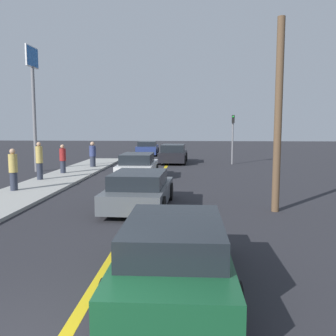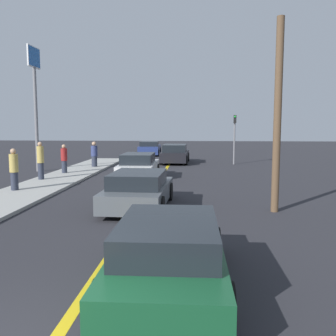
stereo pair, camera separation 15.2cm
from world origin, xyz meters
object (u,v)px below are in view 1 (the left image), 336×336
at_px(traffic_light, 233,134).
at_px(roadside_sign, 33,83).
at_px(car_parked_left_lot, 173,154).
at_px(car_oncoming_far, 147,148).
at_px(car_far_distant, 138,166).
at_px(utility_pole, 278,117).
at_px(car_ahead_center, 140,190).
at_px(pedestrian_by_sign, 93,154).
at_px(pedestrian_mid_group, 39,161).
at_px(pedestrian_far_standing, 63,159).
at_px(pedestrian_near_curb, 13,170).
at_px(car_near_right_lane, 174,254).

relative_size(traffic_light, roadside_sign, 0.47).
distance_m(car_parked_left_lot, car_oncoming_far, 7.34).
distance_m(car_far_distant, utility_pole, 9.30).
bearing_deg(car_ahead_center, car_far_distant, 100.59).
distance_m(car_ahead_center, pedestrian_by_sign, 12.02).
distance_m(pedestrian_mid_group, pedestrian_far_standing, 2.55).
xyz_separation_m(car_far_distant, pedestrian_far_standing, (-4.35, 1.09, 0.28)).
distance_m(pedestrian_by_sign, traffic_light, 9.76).
height_order(car_parked_left_lot, traffic_light, traffic_light).
bearing_deg(traffic_light, car_parked_left_lot, 170.91).
distance_m(car_oncoming_far, pedestrian_mid_group, 16.63).
relative_size(pedestrian_near_curb, utility_pole, 0.28).
distance_m(traffic_light, roadside_sign, 13.43).
height_order(car_oncoming_far, pedestrian_by_sign, pedestrian_by_sign).
height_order(car_far_distant, traffic_light, traffic_light).
height_order(car_near_right_lane, car_ahead_center, car_near_right_lane).
height_order(car_near_right_lane, utility_pole, utility_pole).
bearing_deg(utility_pole, car_oncoming_far, 107.05).
relative_size(car_ahead_center, roadside_sign, 0.59).
height_order(car_far_distant, roadside_sign, roadside_sign).
bearing_deg(car_ahead_center, traffic_light, 73.81).
distance_m(car_far_distant, traffic_light, 9.40).
bearing_deg(pedestrian_by_sign, car_oncoming_far, 77.74).
bearing_deg(car_near_right_lane, pedestrian_mid_group, 121.27).
distance_m(car_near_right_lane, car_ahead_center, 6.36).
bearing_deg(car_near_right_lane, pedestrian_by_sign, 108.81).
bearing_deg(pedestrian_far_standing, car_parked_left_lot, 49.90).
bearing_deg(car_near_right_lane, car_far_distant, 100.51).
bearing_deg(pedestrian_near_curb, utility_pole, -14.74).
bearing_deg(car_parked_left_lot, pedestrian_by_sign, -141.69).
bearing_deg(utility_pole, car_parked_left_lot, 104.97).
bearing_deg(pedestrian_mid_group, car_parked_left_lot, 57.12).
relative_size(car_near_right_lane, pedestrian_by_sign, 2.74).
height_order(pedestrian_mid_group, utility_pole, utility_pole).
distance_m(pedestrian_by_sign, utility_pole, 14.68).
distance_m(car_far_distant, car_parked_left_lot, 8.14).
relative_size(car_near_right_lane, pedestrian_near_curb, 2.55).
distance_m(pedestrian_near_curb, pedestrian_by_sign, 8.80).
height_order(car_far_distant, pedestrian_near_curb, pedestrian_near_curb).
bearing_deg(car_parked_left_lot, car_oncoming_far, 113.06).
relative_size(car_near_right_lane, traffic_light, 1.27).
xyz_separation_m(car_near_right_lane, car_oncoming_far, (-3.71, 27.86, 0.02)).
distance_m(pedestrian_far_standing, utility_pole, 12.99).
distance_m(car_ahead_center, car_far_distant, 6.91).
height_order(car_ahead_center, utility_pole, utility_pole).
xyz_separation_m(car_oncoming_far, pedestrian_far_standing, (-3.13, -13.74, 0.28)).
bearing_deg(pedestrian_far_standing, utility_pole, -39.70).
xyz_separation_m(car_oncoming_far, pedestrian_by_sign, (-2.29, -10.55, 0.28)).
bearing_deg(car_far_distant, car_near_right_lane, -79.68).
distance_m(car_near_right_lane, pedestrian_near_curb, 11.04).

